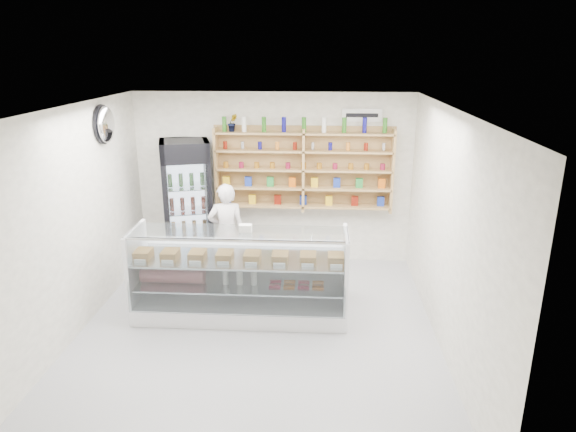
{
  "coord_description": "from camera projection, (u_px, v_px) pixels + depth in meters",
  "views": [
    {
      "loc": [
        0.75,
        -5.68,
        3.42
      ],
      "look_at": [
        0.34,
        0.9,
        1.28
      ],
      "focal_mm": 32.0,
      "sensor_mm": 36.0,
      "label": 1
    }
  ],
  "objects": [
    {
      "name": "wall_sign",
      "position": [
        362.0,
        115.0,
        7.99
      ],
      "size": [
        0.62,
        0.03,
        0.2
      ],
      "primitive_type": "cube",
      "color": "white",
      "rests_on": "back_wall"
    },
    {
      "name": "display_counter",
      "position": [
        241.0,
        292.0,
        6.85
      ],
      "size": [
        2.8,
        0.84,
        1.22
      ],
      "color": "white",
      "rests_on": "floor"
    },
    {
      "name": "drinks_cooler",
      "position": [
        188.0,
        204.0,
        8.27
      ],
      "size": [
        0.93,
        0.91,
        2.08
      ],
      "rotation": [
        0.0,
        0.0,
        0.29
      ],
      "color": "black",
      "rests_on": "floor"
    },
    {
      "name": "shop_worker",
      "position": [
        227.0,
        232.0,
        7.85
      ],
      "size": [
        0.62,
        0.47,
        1.53
      ],
      "primitive_type": "imported",
      "rotation": [
        0.0,
        0.0,
        3.34
      ],
      "color": "silver",
      "rests_on": "floor"
    },
    {
      "name": "potted_plant",
      "position": [
        233.0,
        123.0,
        8.02
      ],
      "size": [
        0.19,
        0.18,
        0.28
      ],
      "primitive_type": "imported",
      "rotation": [
        0.0,
        0.0,
        0.41
      ],
      "color": "#1E6626",
      "rests_on": "wall_shelving"
    },
    {
      "name": "wall_shelving",
      "position": [
        304.0,
        170.0,
        8.19
      ],
      "size": [
        2.84,
        0.28,
        1.33
      ],
      "color": "tan",
      "rests_on": "back_wall"
    },
    {
      "name": "room",
      "position": [
        255.0,
        229.0,
        6.05
      ],
      "size": [
        5.0,
        5.0,
        5.0
      ],
      "color": "#9F9FA4",
      "rests_on": "ground"
    },
    {
      "name": "security_mirror",
      "position": [
        106.0,
        124.0,
        7.0
      ],
      "size": [
        0.15,
        0.5,
        0.5
      ],
      "primitive_type": "ellipsoid",
      "color": "silver",
      "rests_on": "left_wall"
    }
  ]
}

